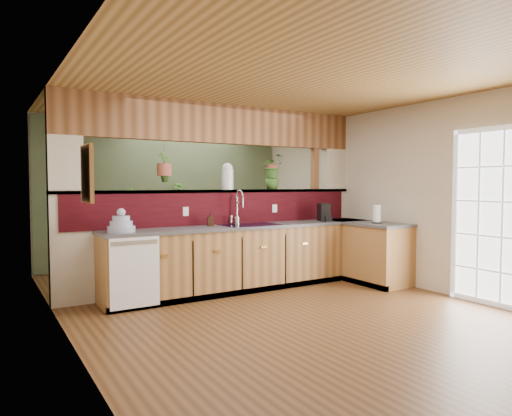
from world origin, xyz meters
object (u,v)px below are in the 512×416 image
faucet (238,206)px  paper_towel (377,214)px  shelving_console (164,239)px  glass_jar (227,176)px  coffee_maker (324,213)px  soap_dispenser (210,219)px  dish_stack (121,225)px

faucet → paper_towel: faucet is taller
paper_towel → shelving_console: size_ratio=0.17×
faucet → glass_jar: (-0.06, 0.22, 0.42)m
faucet → coffee_maker: (1.40, -0.21, -0.14)m
coffee_maker → shelving_console: size_ratio=0.17×
soap_dispenser → coffee_maker: size_ratio=0.65×
soap_dispenser → paper_towel: paper_towel is taller
faucet → dish_stack: 1.72m
soap_dispenser → paper_towel: size_ratio=0.63×
faucet → paper_towel: (1.81, -0.90, -0.14)m
dish_stack → coffee_maker: 3.10m
coffee_maker → soap_dispenser: bearing=-162.5°
coffee_maker → glass_jar: glass_jar is taller
coffee_maker → glass_jar: size_ratio=0.71×
soap_dispenser → coffee_maker: (1.85, -0.18, 0.04)m
coffee_maker → paper_towel: 0.80m
coffee_maker → faucet: bearing=-165.7°
dish_stack → soap_dispenser: size_ratio=1.82×
coffee_maker → paper_towel: size_ratio=0.97×
paper_towel → shelving_console: 3.74m
coffee_maker → shelving_console: 2.95m
soap_dispenser → paper_towel: (2.26, -0.87, 0.04)m
glass_jar → shelving_console: glass_jar is taller
soap_dispenser → glass_jar: (0.40, 0.26, 0.59)m
dish_stack → paper_towel: 3.58m
soap_dispenser → paper_towel: bearing=-21.0°
dish_stack → coffee_maker: dish_stack is taller
shelving_console → faucet: bearing=-78.2°
shelving_console → soap_dispenser: bearing=-90.3°
soap_dispenser → shelving_console: size_ratio=0.11×
faucet → shelving_console: faucet is taller
soap_dispenser → shelving_console: bearing=86.6°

